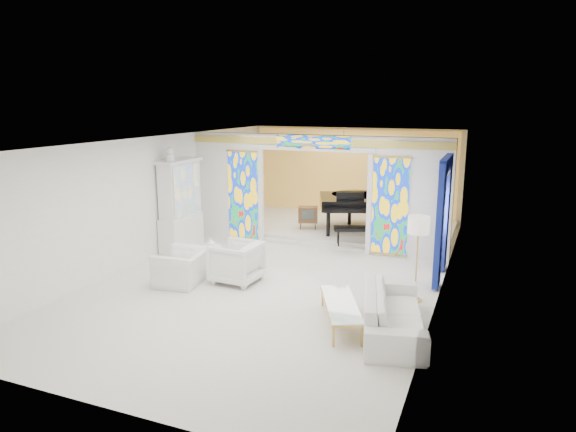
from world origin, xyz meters
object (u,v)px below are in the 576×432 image
at_px(armchair_right, 236,262).
at_px(tv_console, 308,215).
at_px(coffee_table, 341,305).
at_px(armchair_left, 183,267).
at_px(china_cabinet, 180,206).
at_px(sofa, 393,311).
at_px(grand_piano, 353,201).

height_order(armchair_right, tv_console, armchair_right).
bearing_deg(tv_console, coffee_table, -83.42).
bearing_deg(armchair_left, coffee_table, 70.87).
xyz_separation_m(coffee_table, tv_console, (-2.66, 5.68, 0.23)).
xyz_separation_m(china_cabinet, sofa, (6.17, -2.97, -0.81)).
relative_size(sofa, tv_console, 3.80).
distance_m(armchair_right, coffee_table, 2.99).
height_order(armchair_right, grand_piano, grand_piano).
bearing_deg(china_cabinet, armchair_right, -34.64).
relative_size(china_cabinet, grand_piano, 0.80).
bearing_deg(china_cabinet, sofa, -25.73).
distance_m(china_cabinet, coffee_table, 6.13).
height_order(armchair_left, coffee_table, armchair_left).
xyz_separation_m(coffee_table, grand_piano, (-1.44, 6.15, 0.63)).
xyz_separation_m(china_cabinet, armchair_right, (2.56, -1.77, -0.72)).
relative_size(sofa, grand_piano, 0.73).
distance_m(armchair_right, grand_piano, 5.07).
relative_size(armchair_left, sofa, 0.45).
bearing_deg(armchair_left, grand_piano, 149.23).
height_order(armchair_left, sofa, armchair_left).
xyz_separation_m(armchair_right, coffee_table, (2.71, -1.27, -0.08)).
bearing_deg(grand_piano, armchair_left, -133.31).
bearing_deg(armchair_left, armchair_right, 109.30).
bearing_deg(tv_console, grand_piano, 2.65).
distance_m(armchair_left, coffee_table, 3.80).
bearing_deg(grand_piano, coffee_table, -97.14).
distance_m(china_cabinet, sofa, 6.89).
xyz_separation_m(armchair_left, tv_console, (1.07, 4.93, 0.24)).
relative_size(armchair_left, coffee_table, 0.60).
xyz_separation_m(armchair_right, sofa, (3.61, -1.20, -0.08)).
distance_m(armchair_right, sofa, 3.81).
xyz_separation_m(armchair_left, coffee_table, (3.73, -0.75, 0.00)).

